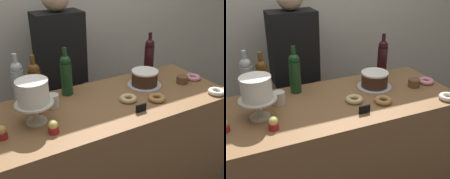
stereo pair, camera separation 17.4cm
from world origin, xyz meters
TOP-DOWN VIEW (x-y plane):
  - back_wall at (0.00, 0.91)m, footprint 6.00×0.05m
  - display_counter at (0.00, 0.00)m, footprint 1.59×0.67m
  - cake_stand_pedestal at (-0.49, -0.02)m, footprint 0.21×0.21m
  - white_layer_cake at (-0.49, -0.02)m, footprint 0.17×0.17m
  - silver_serving_platter at (0.32, 0.09)m, footprint 0.24×0.24m
  - chocolate_round_cake at (0.32, 0.09)m, footprint 0.19×0.19m
  - wine_bottle_amber at (-0.43, 0.19)m, footprint 0.08×0.08m
  - wine_bottle_dark_red at (0.49, 0.28)m, footprint 0.08×0.08m
  - wine_bottle_clear at (-0.51, 0.26)m, footprint 0.08×0.08m
  - wine_bottle_green at (-0.21, 0.23)m, footprint 0.08×0.08m
  - cupcake_caramel at (-0.69, -0.08)m, footprint 0.06×0.06m
  - cupcake_lemon at (-0.45, -0.16)m, footprint 0.06×0.06m
  - donut_maple at (0.25, -0.14)m, footprint 0.11×0.11m
  - donut_glazed at (0.09, -0.05)m, footprint 0.11×0.11m
  - donut_sugar at (0.66, -0.26)m, footprint 0.11×0.11m
  - donut_pink at (0.71, -0.00)m, footprint 0.11×0.11m
  - cookie_stack at (0.59, -0.01)m, footprint 0.08×0.08m
  - price_sign_chalkboard at (0.08, -0.21)m, footprint 0.07×0.01m
  - coffee_cup_ceramic at (-0.36, 0.10)m, footprint 0.08×0.08m
  - barista_figure at (-0.12, 0.59)m, footprint 0.36×0.22m

SIDE VIEW (x-z plane):
  - display_counter at x=0.00m, z-range 0.00..0.91m
  - barista_figure at x=-0.12m, z-range 0.04..1.64m
  - silver_serving_platter at x=0.32m, z-range 0.91..0.92m
  - donut_maple at x=0.25m, z-range 0.91..0.95m
  - donut_glazed at x=0.09m, z-range 0.91..0.95m
  - donut_sugar at x=0.66m, z-range 0.91..0.95m
  - donut_pink at x=0.71m, z-range 0.91..0.95m
  - price_sign_chalkboard at x=0.08m, z-range 0.91..0.97m
  - cookie_stack at x=0.59m, z-range 0.91..0.97m
  - cupcake_caramel at x=-0.69m, z-range 0.91..0.99m
  - cupcake_lemon at x=-0.45m, z-range 0.91..0.99m
  - coffee_cup_ceramic at x=-0.36m, z-range 0.91..1.00m
  - chocolate_round_cake at x=0.32m, z-range 0.92..1.03m
  - cake_stand_pedestal at x=-0.49m, z-range 0.94..1.06m
  - wine_bottle_amber at x=-0.43m, z-range 0.90..1.22m
  - wine_bottle_dark_red at x=0.49m, z-range 0.90..1.22m
  - wine_bottle_clear at x=-0.51m, z-range 0.90..1.22m
  - wine_bottle_green at x=-0.21m, z-range 0.90..1.22m
  - white_layer_cake at x=-0.49m, z-range 1.04..1.17m
  - back_wall at x=0.00m, z-range 0.00..2.60m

